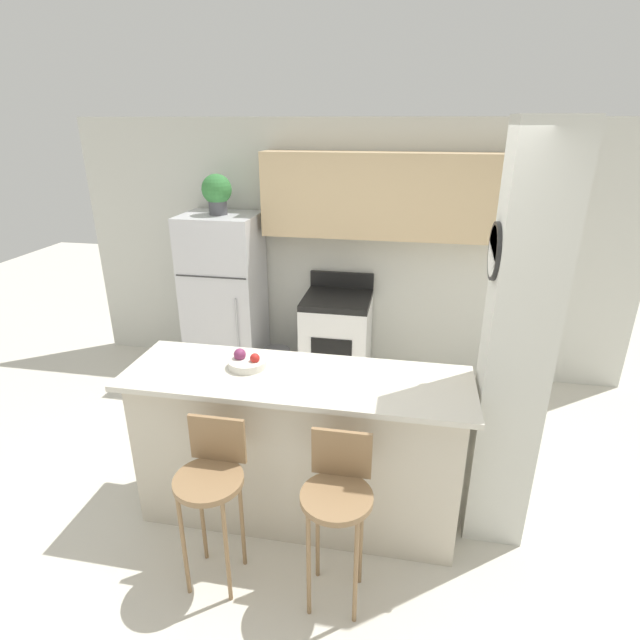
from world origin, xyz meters
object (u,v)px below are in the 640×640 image
(refrigerator, at_px, (225,296))
(bar_stool_right, at_px, (338,496))
(stove_range, at_px, (337,339))
(potted_plant_on_fridge, at_px, (217,192))
(fruit_bowl, at_px, (247,362))
(bar_stool_left, at_px, (212,480))
(trash_bin, at_px, (277,367))

(refrigerator, bearing_deg, bar_stool_right, -58.08)
(stove_range, bearing_deg, potted_plant_on_fridge, 179.80)
(refrigerator, height_order, fruit_bowl, refrigerator)
(bar_stool_right, xyz_separation_m, potted_plant_on_fridge, (-1.56, 2.51, 1.20))
(stove_range, bearing_deg, bar_stool_left, -97.04)
(potted_plant_on_fridge, height_order, trash_bin, potted_plant_on_fridge)
(refrigerator, bearing_deg, trash_bin, -19.82)
(refrigerator, relative_size, potted_plant_on_fridge, 4.40)
(refrigerator, xyz_separation_m, fruit_bowl, (0.88, -1.88, 0.26))
(bar_stool_left, xyz_separation_m, fruit_bowl, (0.02, 0.63, 0.42))
(stove_range, relative_size, bar_stool_right, 1.06)
(potted_plant_on_fridge, relative_size, trash_bin, 1.00)
(stove_range, bearing_deg, bar_stool_right, -81.09)
(bar_stool_right, height_order, trash_bin, bar_stool_right)
(fruit_bowl, bearing_deg, trash_bin, 99.85)
(bar_stool_left, xyz_separation_m, bar_stool_right, (0.70, 0.00, 0.00))
(stove_range, distance_m, bar_stool_left, 2.53)
(stove_range, height_order, bar_stool_right, stove_range)
(bar_stool_right, bearing_deg, bar_stool_left, 180.00)
(fruit_bowl, bearing_deg, potted_plant_on_fridge, 115.05)
(stove_range, distance_m, fruit_bowl, 2.00)
(bar_stool_left, height_order, bar_stool_right, same)
(bar_stool_left, height_order, fruit_bowl, fruit_bowl)
(bar_stool_left, height_order, potted_plant_on_fridge, potted_plant_on_fridge)
(refrigerator, height_order, bar_stool_right, refrigerator)
(potted_plant_on_fridge, relative_size, fruit_bowl, 1.57)
(stove_range, xyz_separation_m, potted_plant_on_fridge, (-1.17, 0.00, 1.43))
(bar_stool_right, height_order, potted_plant_on_fridge, potted_plant_on_fridge)
(potted_plant_on_fridge, distance_m, fruit_bowl, 2.22)
(trash_bin, bearing_deg, stove_range, 19.74)
(potted_plant_on_fridge, bearing_deg, fruit_bowl, -64.95)
(stove_range, distance_m, potted_plant_on_fridge, 1.84)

